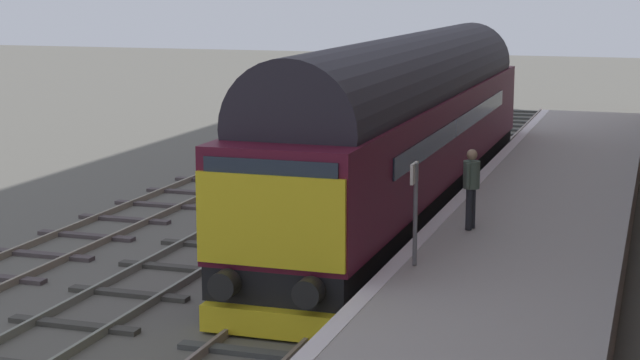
{
  "coord_description": "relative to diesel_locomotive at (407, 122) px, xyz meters",
  "views": [
    {
      "loc": [
        6.1,
        -20.39,
        5.91
      ],
      "look_at": [
        0.2,
        -2.32,
        2.37
      ],
      "focal_mm": 58.97,
      "sensor_mm": 36.0,
      "label": 1
    }
  ],
  "objects": [
    {
      "name": "ground_plane",
      "position": [
        -0.0,
        -5.42,
        -2.49
      ],
      "size": [
        140.0,
        140.0,
        0.0
      ],
      "primitive_type": "plane",
      "color": "#5B5850",
      "rests_on": "ground"
    },
    {
      "name": "track_main",
      "position": [
        -0.0,
        -5.42,
        -2.43
      ],
      "size": [
        2.5,
        60.0,
        0.15
      ],
      "color": "gray",
      "rests_on": "ground"
    },
    {
      "name": "track_adjacent_west",
      "position": [
        -3.47,
        -5.42,
        -2.43
      ],
      "size": [
        2.5,
        60.0,
        0.15
      ],
      "color": "slate",
      "rests_on": "ground"
    },
    {
      "name": "track_adjacent_far_west",
      "position": [
        -6.71,
        -5.42,
        -2.43
      ],
      "size": [
        2.5,
        60.0,
        0.15
      ],
      "color": "gray",
      "rests_on": "ground"
    },
    {
      "name": "station_platform",
      "position": [
        3.6,
        -5.42,
        -1.99
      ],
      "size": [
        4.0,
        44.0,
        1.01
      ],
      "color": "#A39B96",
      "rests_on": "ground"
    },
    {
      "name": "diesel_locomotive",
      "position": [
        0.0,
        0.0,
        0.0
      ],
      "size": [
        2.74,
        20.08,
        4.68
      ],
      "color": "black",
      "rests_on": "ground"
    },
    {
      "name": "platform_number_sign",
      "position": [
        2.08,
        -8.14,
        -0.25
      ],
      "size": [
        0.1,
        0.44,
        1.84
      ],
      "color": "slate",
      "rests_on": "station_platform"
    },
    {
      "name": "waiting_passenger",
      "position": [
        2.53,
        -5.01,
        -0.5
      ],
      "size": [
        0.39,
        0.5,
        1.64
      ],
      "rotation": [
        0.0,
        0.0,
        1.39
      ],
      "color": "#272A30",
      "rests_on": "station_platform"
    }
  ]
}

